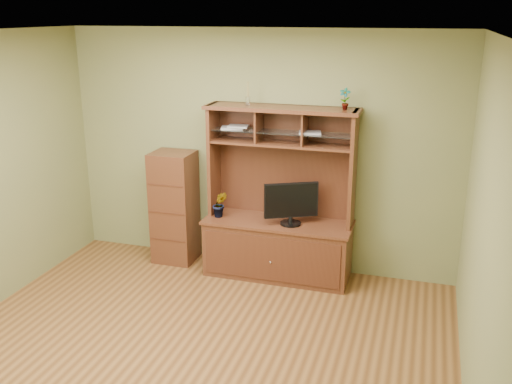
% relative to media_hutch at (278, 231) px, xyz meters
% --- Properties ---
extents(room, '(4.54, 4.04, 2.74)m').
position_rel_media_hutch_xyz_m(room, '(-0.31, -1.73, 0.83)').
color(room, '#543318').
rests_on(room, ground).
extents(media_hutch, '(1.66, 0.61, 1.90)m').
position_rel_media_hutch_xyz_m(media_hutch, '(0.00, 0.00, 0.00)').
color(media_hutch, '#3F1E12').
rests_on(media_hutch, room).
extents(monitor, '(0.55, 0.31, 0.47)m').
position_rel_media_hutch_xyz_m(monitor, '(0.16, -0.08, 0.37)').
color(monitor, black).
rests_on(monitor, media_hutch).
extents(orchid_plant, '(0.20, 0.18, 0.30)m').
position_rel_media_hutch_xyz_m(orchid_plant, '(-0.66, -0.08, 0.28)').
color(orchid_plant, '#305E20').
rests_on(orchid_plant, media_hutch).
extents(top_plant, '(0.12, 0.09, 0.22)m').
position_rel_media_hutch_xyz_m(top_plant, '(0.66, 0.08, 1.49)').
color(top_plant, '#2C6E26').
rests_on(top_plant, media_hutch).
extents(reed_diffuser, '(0.05, 0.05, 0.25)m').
position_rel_media_hutch_xyz_m(reed_diffuser, '(-0.38, 0.08, 1.48)').
color(reed_diffuser, silver).
rests_on(reed_diffuser, media_hutch).
extents(magazines, '(1.14, 0.23, 0.04)m').
position_rel_media_hutch_xyz_m(magazines, '(-0.25, 0.08, 1.13)').
color(magazines, '#ABABB0').
rests_on(magazines, media_hutch).
extents(side_cabinet, '(0.47, 0.43, 1.32)m').
position_rel_media_hutch_xyz_m(side_cabinet, '(-1.28, 0.04, 0.14)').
color(side_cabinet, '#3F1E12').
rests_on(side_cabinet, room).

